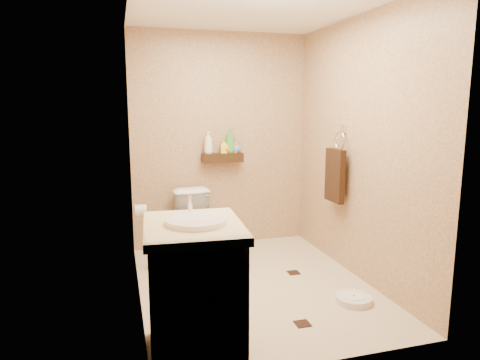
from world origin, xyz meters
name	(u,v)px	position (x,y,z in m)	size (l,w,h in m)	color
ground	(254,285)	(0.00, 0.00, 0.00)	(2.50, 2.50, 0.00)	#C2AE8E
wall_back	(221,141)	(0.00, 1.25, 1.20)	(2.00, 0.04, 2.40)	tan
wall_front	(321,175)	(0.00, -1.25, 1.20)	(2.00, 0.04, 2.40)	tan
wall_left	(134,156)	(-1.00, 0.00, 1.20)	(0.04, 2.50, 2.40)	tan
wall_right	(358,149)	(1.00, 0.00, 1.20)	(0.04, 2.50, 2.40)	tan
ceiling	(255,4)	(0.00, 0.00, 2.40)	(2.00, 2.50, 0.02)	white
wall_shelf	(222,158)	(0.00, 1.17, 1.02)	(0.46, 0.14, 0.10)	#311B0D
floor_accents	(262,287)	(0.05, -0.07, 0.00)	(1.35, 1.46, 0.01)	black
toilet	(199,225)	(-0.34, 0.83, 0.35)	(0.39, 0.69, 0.70)	white
vanity	(194,289)	(-0.70, -0.95, 0.45)	(0.64, 0.76, 1.02)	brown
bathroom_scale	(354,299)	(0.68, -0.56, 0.03)	(0.31, 0.31, 0.06)	silver
toilet_brush	(155,254)	(-0.82, 0.63, 0.15)	(0.10, 0.10, 0.44)	#196661
towel_ring	(335,173)	(0.91, 0.25, 0.95)	(0.12, 0.30, 0.76)	silver
toilet_paper	(141,210)	(-0.94, 0.65, 0.60)	(0.12, 0.11, 0.12)	silver
bottle_a	(208,142)	(-0.16, 1.17, 1.19)	(0.10, 0.10, 0.25)	white
bottle_b	(224,146)	(0.02, 1.17, 1.15)	(0.07, 0.07, 0.16)	yellow
bottle_c	(227,147)	(0.06, 1.17, 1.14)	(0.10, 0.10, 0.13)	#E34C1A
bottle_d	(230,141)	(0.09, 1.17, 1.21)	(0.11, 0.11, 0.27)	green
bottle_e	(235,146)	(0.15, 1.17, 1.15)	(0.07, 0.07, 0.15)	#D48446
bottle_f	(236,147)	(0.16, 1.17, 1.14)	(0.10, 0.10, 0.13)	#527DCD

